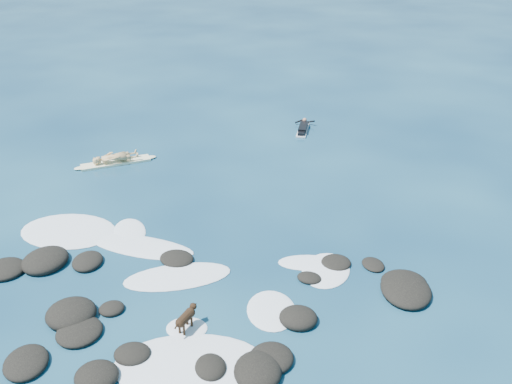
# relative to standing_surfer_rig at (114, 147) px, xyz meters

# --- Properties ---
(ground) EXTENTS (160.00, 160.00, 0.00)m
(ground) POSITION_rel_standing_surfer_rig_xyz_m (5.09, -7.76, -0.78)
(ground) COLOR #0A2642
(ground) RESTS_ON ground
(reef_rocks) EXTENTS (13.45, 6.46, 0.53)m
(reef_rocks) POSITION_rel_standing_surfer_rig_xyz_m (5.05, -9.21, -0.68)
(reef_rocks) COLOR black
(reef_rocks) RESTS_ON ground
(breaking_foam) EXTENTS (11.34, 8.36, 0.12)m
(breaking_foam) POSITION_rel_standing_surfer_rig_xyz_m (4.12, -7.74, -0.77)
(breaking_foam) COLOR white
(breaking_foam) RESTS_ON ground
(standing_surfer_rig) EXTENTS (3.21, 1.94, 1.98)m
(standing_surfer_rig) POSITION_rel_standing_surfer_rig_xyz_m (0.00, 0.00, 0.00)
(standing_surfer_rig) COLOR #F4F1C3
(standing_surfer_rig) RESTS_ON ground
(paddling_surfer_rig) EXTENTS (1.01, 2.27, 0.39)m
(paddling_surfer_rig) POSITION_rel_standing_surfer_rig_xyz_m (7.81, 4.77, -0.65)
(paddling_surfer_rig) COLOR silver
(paddling_surfer_rig) RESTS_ON ground
(dog) EXTENTS (0.50, 0.99, 0.66)m
(dog) POSITION_rel_standing_surfer_rig_xyz_m (5.23, -10.06, -0.35)
(dog) COLOR black
(dog) RESTS_ON ground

